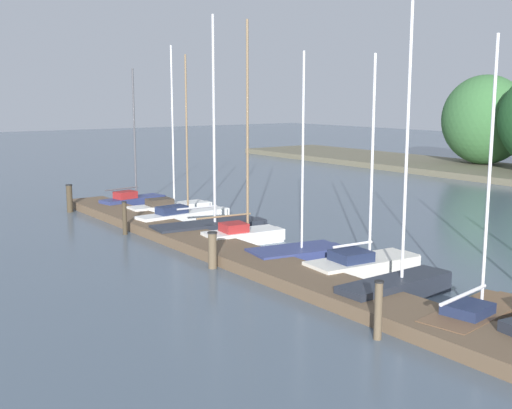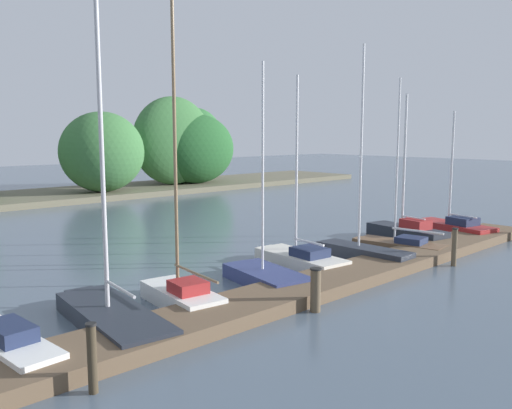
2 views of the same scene
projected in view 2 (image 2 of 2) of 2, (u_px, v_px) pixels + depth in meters
dock_pier at (296, 291)px, 14.43m from camera, size 27.52×1.80×0.35m
far_shore at (56, 155)px, 36.05m from camera, size 64.61×8.65×7.33m
sailboat_3 at (110, 312)px, 12.30m from camera, size 1.78×4.59×8.06m
sailboat_4 at (180, 291)px, 13.72m from camera, size 1.38×3.37×7.71m
sailboat_5 at (264, 275)px, 15.81m from camera, size 1.84×3.29×6.51m
sailboat_6 at (299, 257)px, 17.78m from camera, size 1.58×3.78×6.35m
sailboat_7 at (361, 251)px, 18.56m from camera, size 1.00×3.69×7.44m
sailboat_8 at (398, 244)px, 20.17m from camera, size 1.64×3.64×6.50m
sailboat_9 at (405, 231)px, 22.07m from camera, size 1.62×3.83×6.06m
sailboat_10 at (452, 227)px, 23.38m from camera, size 1.95×3.94×5.42m
mooring_piling_1 at (92, 358)px, 9.06m from camera, size 0.19×0.19×1.26m
mooring_piling_2 at (316, 290)px, 13.24m from camera, size 0.30×0.30×1.12m
mooring_piling_3 at (454, 247)px, 17.81m from camera, size 0.20×0.20×1.31m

